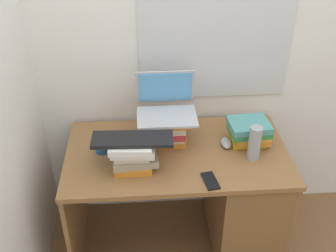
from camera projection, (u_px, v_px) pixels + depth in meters
ground_plane at (176, 239)px, 2.75m from camera, size 6.00×6.00×0.00m
wall_back at (172, 31)px, 2.37m from camera, size 6.00×0.06×2.60m
wall_left at (5, 65)px, 1.99m from camera, size 0.05×6.00×2.60m
desk at (228, 195)px, 2.53m from camera, size 1.26×0.70×0.73m
book_stack_tall at (167, 130)px, 2.36m from camera, size 0.25×0.20×0.18m
book_stack_keyboard_riser at (133, 154)px, 2.18m from camera, size 0.26×0.21×0.18m
book_stack_side at (249, 132)px, 2.38m from camera, size 0.24×0.20×0.14m
laptop at (166, 104)px, 2.33m from camera, size 0.33×0.27×0.23m
keyboard at (132, 139)px, 2.12m from camera, size 0.43×0.16×0.02m
computer_mouse at (226, 143)px, 2.39m from camera, size 0.06×0.10×0.04m
mug at (102, 145)px, 2.32m from camera, size 0.11×0.07×0.09m
water_bottle at (255, 143)px, 2.24m from camera, size 0.07×0.07×0.20m
cell_phone at (210, 181)px, 2.13m from camera, size 0.09×0.15×0.01m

